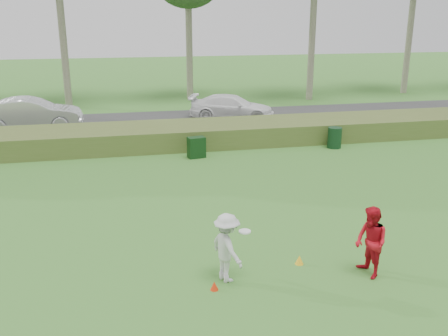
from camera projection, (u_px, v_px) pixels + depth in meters
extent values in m
plane|color=#306F25|center=(260.00, 272.00, 11.48)|extent=(120.00, 120.00, 0.00)
cube|color=#455B24|center=(187.00, 135.00, 22.55)|extent=(80.00, 3.00, 0.90)
cube|color=#2D2D2D|center=(174.00, 121.00, 27.34)|extent=(80.00, 6.00, 0.06)
cylinder|color=gray|center=(189.00, 12.00, 33.04)|extent=(0.44, 0.44, 11.50)
imported|color=silver|center=(227.00, 248.00, 10.92)|extent=(0.91, 1.16, 1.58)
cylinder|color=white|center=(245.00, 231.00, 10.90)|extent=(0.27, 0.27, 0.03)
imported|color=red|center=(371.00, 242.00, 11.11)|extent=(0.70, 0.86, 1.64)
cone|color=red|center=(214.00, 286.00, 10.72)|extent=(0.18, 0.18, 0.20)
cone|color=yellow|center=(299.00, 260.00, 11.82)|extent=(0.20, 0.20, 0.22)
cube|color=black|center=(196.00, 147.00, 20.48)|extent=(0.76, 0.56, 0.86)
cylinder|color=#103218|center=(335.00, 138.00, 21.97)|extent=(0.64, 0.64, 0.92)
imported|color=silver|center=(31.00, 114.00, 25.01)|extent=(4.94, 1.79, 1.62)
imported|color=white|center=(232.00, 107.00, 27.54)|extent=(5.00, 3.34, 1.34)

